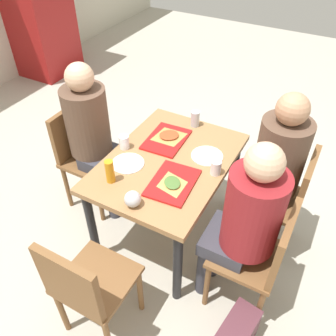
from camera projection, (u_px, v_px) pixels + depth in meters
name	position (u px, v px, depth m)	size (l,w,h in m)	color
ground_plane	(168.00, 229.00, 2.88)	(10.00, 10.00, 0.02)	#B2AD9E
main_table	(168.00, 171.00, 2.46)	(1.10, 0.79, 0.72)	#9E7247
chair_near_left	(262.00, 254.00, 2.07)	(0.40, 0.40, 0.86)	brown
chair_near_right	(286.00, 196.00, 2.44)	(0.40, 0.40, 0.86)	brown
chair_far_side	(83.00, 151.00, 2.82)	(0.40, 0.40, 0.86)	brown
chair_left_end	(86.00, 286.00, 1.92)	(0.40, 0.40, 0.86)	brown
person_in_red	(245.00, 218.00, 1.96)	(0.32, 0.42, 1.27)	#383842
person_in_brown_jacket	(272.00, 163.00, 2.33)	(0.32, 0.42, 1.27)	#383842
person_far_side	(93.00, 130.00, 2.61)	(0.32, 0.42, 1.27)	#383842
tray_red_near	(173.00, 183.00, 2.22)	(0.36, 0.26, 0.02)	red
tray_red_far	(166.00, 139.00, 2.56)	(0.36, 0.26, 0.02)	red
paper_plate_center	(128.00, 163.00, 2.37)	(0.22, 0.22, 0.01)	white
paper_plate_near_edge	(207.00, 156.00, 2.43)	(0.22, 0.22, 0.01)	white
pizza_slice_a	(172.00, 183.00, 2.19)	(0.23, 0.22, 0.02)	tan
pizza_slice_b	(169.00, 136.00, 2.57)	(0.27, 0.27, 0.02)	#C68C47
plastic_cup_a	(124.00, 142.00, 2.47)	(0.07, 0.07, 0.10)	white
plastic_cup_b	(216.00, 167.00, 2.26)	(0.07, 0.07, 0.10)	white
soda_can	(195.00, 119.00, 2.68)	(0.07, 0.07, 0.12)	#B7BCC6
condiment_bottle	(110.00, 171.00, 2.19)	(0.06, 0.06, 0.16)	orange
foil_bundle	(133.00, 199.00, 2.05)	(0.10, 0.10, 0.10)	silver
handbag	(235.00, 336.00, 2.08)	(0.32, 0.16, 0.28)	#592D38
drink_fridge	(37.00, 0.00, 4.45)	(0.70, 0.60, 1.90)	maroon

